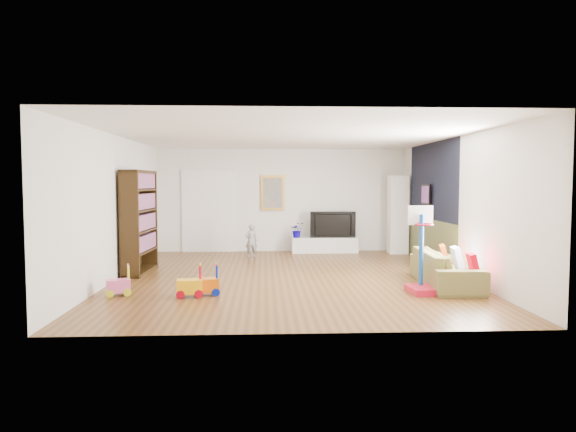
{
  "coord_description": "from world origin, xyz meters",
  "views": [
    {
      "loc": [
        -0.48,
        -9.79,
        1.81
      ],
      "look_at": [
        0.0,
        0.4,
        1.15
      ],
      "focal_mm": 32.0,
      "sensor_mm": 36.0,
      "label": 1
    }
  ],
  "objects_px": {
    "bookshelf": "(139,222)",
    "sofa": "(446,268)",
    "basketball_hoop": "(425,250)",
    "media_console": "(324,245)"
  },
  "relations": [
    {
      "from": "media_console",
      "to": "bookshelf",
      "type": "xyz_separation_m",
      "value": [
        -4.07,
        -2.79,
        0.83
      ]
    },
    {
      "from": "media_console",
      "to": "basketball_hoop",
      "type": "height_order",
      "value": "basketball_hoop"
    },
    {
      "from": "bookshelf",
      "to": "sofa",
      "type": "distance_m",
      "value": 5.96
    },
    {
      "from": "basketball_hoop",
      "to": "media_console",
      "type": "bearing_deg",
      "value": 98.16
    },
    {
      "from": "media_console",
      "to": "sofa",
      "type": "bearing_deg",
      "value": -70.38
    },
    {
      "from": "media_console",
      "to": "basketball_hoop",
      "type": "distance_m",
      "value": 5.12
    },
    {
      "from": "media_console",
      "to": "bookshelf",
      "type": "height_order",
      "value": "bookshelf"
    },
    {
      "from": "media_console",
      "to": "sofa",
      "type": "relative_size",
      "value": 0.82
    },
    {
      "from": "basketball_hoop",
      "to": "sofa",
      "type": "bearing_deg",
      "value": 43.07
    },
    {
      "from": "bookshelf",
      "to": "sofa",
      "type": "relative_size",
      "value": 0.99
    }
  ]
}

